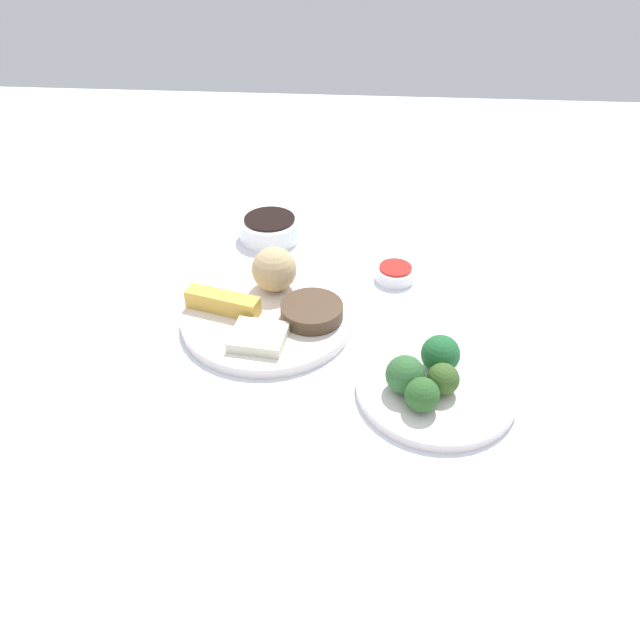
{
  "coord_description": "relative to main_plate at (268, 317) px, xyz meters",
  "views": [
    {
      "loc": [
        0.09,
        -0.76,
        0.61
      ],
      "look_at": [
        0.03,
        -0.04,
        0.06
      ],
      "focal_mm": 35.59,
      "sensor_mm": 36.0,
      "label": 1
    }
  ],
  "objects": [
    {
      "name": "tabletop",
      "position": [
        0.05,
        -0.01,
        -0.02
      ],
      "size": [
        2.2,
        2.2,
        0.02
      ],
      "primitive_type": "cube",
      "color": "white",
      "rests_on": "ground"
    },
    {
      "name": "main_plate",
      "position": [
        0.0,
        0.0,
        0.0
      ],
      "size": [
        0.26,
        0.26,
        0.02
      ],
      "primitive_type": "cylinder",
      "color": "white",
      "rests_on": "tabletop"
    },
    {
      "name": "rice_scoop",
      "position": [
        0.0,
        0.07,
        0.04
      ],
      "size": [
        0.07,
        0.07,
        0.07
      ],
      "primitive_type": "sphere",
      "color": "tan",
      "rests_on": "main_plate"
    },
    {
      "name": "spring_roll",
      "position": [
        -0.07,
        0.0,
        0.02
      ],
      "size": [
        0.12,
        0.06,
        0.03
      ],
      "primitive_type": "cube",
      "rotation": [
        0.0,
        0.0,
        2.87
      ],
      "color": "gold",
      "rests_on": "main_plate"
    },
    {
      "name": "crab_rangoon_wonton",
      "position": [
        -0.0,
        -0.07,
        0.02
      ],
      "size": [
        0.08,
        0.08,
        0.02
      ],
      "primitive_type": "cube",
      "rotation": [
        0.0,
        0.0,
        -0.12
      ],
      "color": "beige",
      "rests_on": "main_plate"
    },
    {
      "name": "stir_fry_heap",
      "position": [
        0.07,
        -0.0,
        0.02
      ],
      "size": [
        0.09,
        0.09,
        0.02
      ],
      "primitive_type": "cylinder",
      "color": "#483322",
      "rests_on": "main_plate"
    },
    {
      "name": "broccoli_plate",
      "position": [
        0.25,
        -0.14,
        -0.0
      ],
      "size": [
        0.21,
        0.21,
        0.01
      ],
      "primitive_type": "cylinder",
      "color": "white",
      "rests_on": "tabletop"
    },
    {
      "name": "broccoli_floret_0",
      "position": [
        0.2,
        -0.15,
        0.03
      ],
      "size": [
        0.05,
        0.05,
        0.05
      ],
      "primitive_type": "sphere",
      "color": "#306231",
      "rests_on": "broccoli_plate"
    },
    {
      "name": "broccoli_floret_1",
      "position": [
        0.25,
        -0.11,
        0.03
      ],
      "size": [
        0.05,
        0.05,
        0.05
      ],
      "primitive_type": "sphere",
      "color": "#206030",
      "rests_on": "broccoli_plate"
    },
    {
      "name": "broccoli_floret_2",
      "position": [
        0.25,
        -0.15,
        0.03
      ],
      "size": [
        0.04,
        0.04,
        0.04
      ],
      "primitive_type": "sphere",
      "color": "#385824",
      "rests_on": "broccoli_plate"
    },
    {
      "name": "broccoli_floret_5",
      "position": [
        0.22,
        -0.18,
        0.03
      ],
      "size": [
        0.04,
        0.04,
        0.04
      ],
      "primitive_type": "sphere",
      "color": "#2D5C27",
      "rests_on": "broccoli_plate"
    },
    {
      "name": "soy_sauce_bowl",
      "position": [
        -0.03,
        0.26,
        0.01
      ],
      "size": [
        0.11,
        0.11,
        0.04
      ],
      "primitive_type": "cylinder",
      "color": "white",
      "rests_on": "tabletop"
    },
    {
      "name": "soy_sauce_bowl_liquid",
      "position": [
        -0.03,
        0.26,
        0.03
      ],
      "size": [
        0.09,
        0.09,
        0.0
      ],
      "primitive_type": "cylinder",
      "color": "black",
      "rests_on": "soy_sauce_bowl"
    },
    {
      "name": "sauce_ramekin_sweet_and_sour",
      "position": [
        0.2,
        0.13,
        0.0
      ],
      "size": [
        0.07,
        0.07,
        0.02
      ],
      "primitive_type": "cylinder",
      "color": "white",
      "rests_on": "tabletop"
    },
    {
      "name": "sauce_ramekin_sweet_and_sour_liquid",
      "position": [
        0.2,
        0.13,
        0.01
      ],
      "size": [
        0.05,
        0.05,
        0.0
      ],
      "primitive_type": "cylinder",
      "color": "red",
      "rests_on": "sauce_ramekin_sweet_and_sour"
    }
  ]
}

